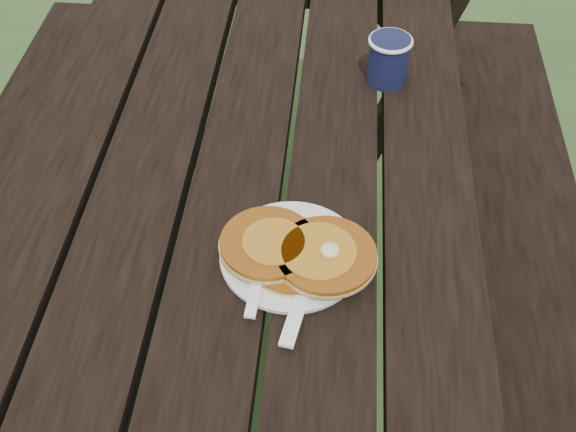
# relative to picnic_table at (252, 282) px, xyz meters

# --- Properties ---
(ground) EXTENTS (60.00, 60.00, 0.00)m
(ground) POSITION_rel_picnic_table_xyz_m (0.00, 0.00, -0.37)
(ground) COLOR #2D471E
(ground) RESTS_ON ground
(picnic_table) EXTENTS (1.36, 1.80, 0.75)m
(picnic_table) POSITION_rel_picnic_table_xyz_m (0.00, 0.00, 0.00)
(picnic_table) COLOR black
(picnic_table) RESTS_ON ground
(plate) EXTENTS (0.26, 0.26, 0.01)m
(plate) POSITION_rel_picnic_table_xyz_m (0.10, -0.25, 0.39)
(plate) COLOR white
(plate) RESTS_ON picnic_table
(pancake_stack) EXTENTS (0.22, 0.15, 0.04)m
(pancake_stack) POSITION_rel_picnic_table_xyz_m (0.11, -0.26, 0.41)
(pancake_stack) COLOR #984F11
(pancake_stack) RESTS_ON plate
(knife) EXTENTS (0.05, 0.18, 0.00)m
(knife) POSITION_rel_picnic_table_xyz_m (0.12, -0.32, 0.39)
(knife) COLOR white
(knife) RESTS_ON plate
(fork) EXTENTS (0.04, 0.16, 0.01)m
(fork) POSITION_rel_picnic_table_xyz_m (0.06, -0.31, 0.40)
(fork) COLOR white
(fork) RESTS_ON plate
(coffee_cup) EXTENTS (0.08, 0.08, 0.09)m
(coffee_cup) POSITION_rel_picnic_table_xyz_m (0.24, 0.19, 0.43)
(coffee_cup) COLOR #131638
(coffee_cup) RESTS_ON picnic_table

